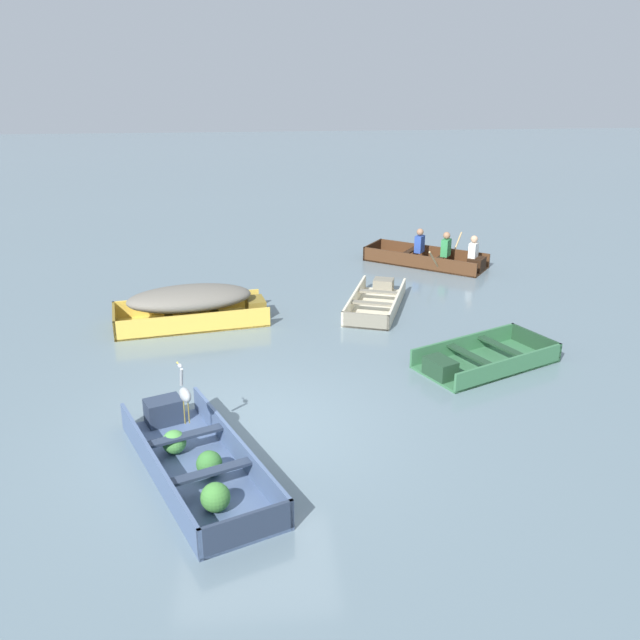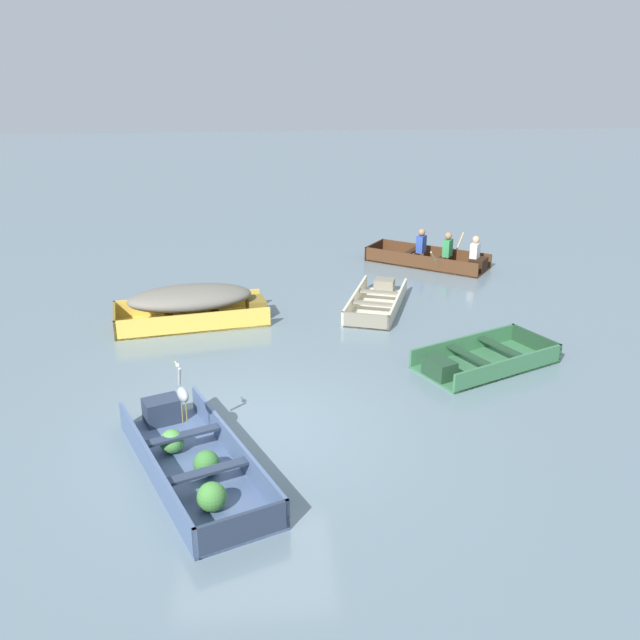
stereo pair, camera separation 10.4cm
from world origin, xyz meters
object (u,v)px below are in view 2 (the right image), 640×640
object	(u,v)px
rowboat_dark_varnish_with_crew	(435,257)
dinghy_slate_blue_foreground	(193,460)
skiff_cream_far_moored	(377,302)
heron_on_dinghy	(182,392)
skiff_yellow_near_moored	(192,302)
skiff_green_mid_moored	(480,361)

from	to	relation	value
rowboat_dark_varnish_with_crew	dinghy_slate_blue_foreground	bearing A→B (deg)	-120.91
skiff_cream_far_moored	heron_on_dinghy	xyz separation A→B (m)	(-3.62, -5.59, 0.76)
skiff_cream_far_moored	rowboat_dark_varnish_with_crew	world-z (taller)	rowboat_dark_varnish_with_crew
dinghy_slate_blue_foreground	skiff_yellow_near_moored	distance (m)	5.56
rowboat_dark_varnish_with_crew	skiff_yellow_near_moored	bearing A→B (deg)	-148.57
skiff_yellow_near_moored	skiff_green_mid_moored	xyz separation A→B (m)	(5.23, -2.62, -0.34)
rowboat_dark_varnish_with_crew	heron_on_dinghy	xyz separation A→B (m)	(-5.61, -8.56, 0.66)
dinghy_slate_blue_foreground	rowboat_dark_varnish_with_crew	size ratio (longest dim) A/B	1.13
skiff_yellow_near_moored	skiff_cream_far_moored	distance (m)	3.98
skiff_yellow_near_moored	rowboat_dark_varnish_with_crew	bearing A→B (deg)	31.43
dinghy_slate_blue_foreground	heron_on_dinghy	distance (m)	0.94
skiff_yellow_near_moored	rowboat_dark_varnish_with_crew	xyz separation A→B (m)	(5.91, 3.61, -0.24)
skiff_yellow_near_moored	rowboat_dark_varnish_with_crew	world-z (taller)	rowboat_dark_varnish_with_crew
heron_on_dinghy	skiff_yellow_near_moored	bearing A→B (deg)	93.47
dinghy_slate_blue_foreground	skiff_green_mid_moored	world-z (taller)	dinghy_slate_blue_foreground
dinghy_slate_blue_foreground	heron_on_dinghy	bearing A→B (deg)	103.50
dinghy_slate_blue_foreground	rowboat_dark_varnish_with_crew	bearing A→B (deg)	59.09
skiff_yellow_near_moored	skiff_green_mid_moored	bearing A→B (deg)	-26.61
dinghy_slate_blue_foreground	skiff_cream_far_moored	size ratio (longest dim) A/B	1.30
skiff_yellow_near_moored	rowboat_dark_varnish_with_crew	size ratio (longest dim) A/B	1.03
rowboat_dark_varnish_with_crew	skiff_green_mid_moored	bearing A→B (deg)	-96.25
skiff_yellow_near_moored	heron_on_dinghy	xyz separation A→B (m)	(0.30, -4.95, 0.42)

